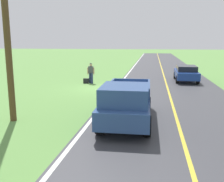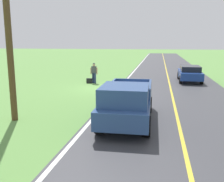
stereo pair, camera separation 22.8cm
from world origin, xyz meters
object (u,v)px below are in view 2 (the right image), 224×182
object	(u,v)px
suitcase_carried	(89,81)
utility_pole_roadside	(8,28)
hitchhiker_walking	(94,72)
pickup_truck_passing	(127,102)
sedan_near_oncoming	(190,73)

from	to	relation	value
suitcase_carried	utility_pole_roadside	world-z (taller)	utility_pole_roadside
hitchhiker_walking	suitcase_carried	xyz separation A→B (m)	(0.42, 0.09, -0.77)
suitcase_carried	hitchhiker_walking	bearing A→B (deg)	100.86
suitcase_carried	pickup_truck_passing	size ratio (longest dim) A/B	0.08
sedan_near_oncoming	pickup_truck_passing	bearing A→B (deg)	72.57
pickup_truck_passing	sedan_near_oncoming	xyz separation A→B (m)	(-4.03, -12.83, -0.21)
hitchhiker_walking	suitcase_carried	bearing A→B (deg)	11.93
pickup_truck_passing	sedan_near_oncoming	size ratio (longest dim) A/B	1.23
suitcase_carried	pickup_truck_passing	world-z (taller)	pickup_truck_passing
hitchhiker_walking	pickup_truck_passing	world-z (taller)	pickup_truck_passing
pickup_truck_passing	utility_pole_roadside	bearing A→B (deg)	4.59
pickup_truck_passing	utility_pole_roadside	xyz separation A→B (m)	(5.09, 0.41, 3.12)
suitcase_carried	sedan_near_oncoming	bearing A→B (deg)	105.55
sedan_near_oncoming	utility_pole_roadside	size ratio (longest dim) A/B	0.54
sedan_near_oncoming	hitchhiker_walking	bearing A→B (deg)	16.86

